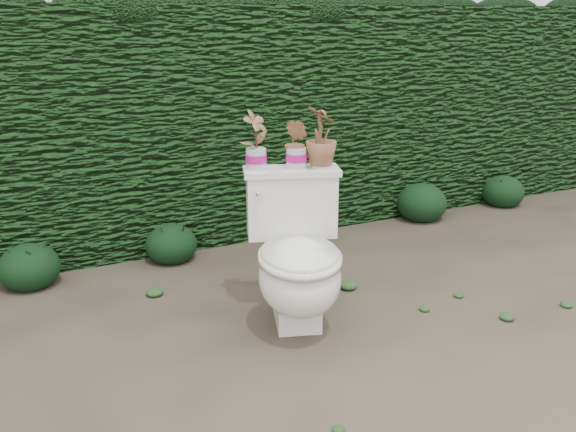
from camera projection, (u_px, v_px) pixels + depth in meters
name	position (u px, v px, depth m)	size (l,w,h in m)	color
ground	(316.00, 307.00, 3.36)	(60.00, 60.00, 0.00)	brown
hedge	(216.00, 120.00, 4.48)	(8.00, 1.00, 1.60)	#1A4316
toilet	(297.00, 261.00, 3.07)	(0.65, 0.79, 0.78)	white
potted_plant_left	(256.00, 141.00, 3.10)	(0.15, 0.10, 0.29)	#2F631E
potted_plant_center	(296.00, 145.00, 3.13)	(0.13, 0.11, 0.24)	#2F631E
potted_plant_right	(321.00, 139.00, 3.13)	(0.17, 0.17, 0.30)	#2F631E
liriope_clump_1	(29.00, 263.00, 3.60)	(0.36, 0.36, 0.28)	black
liriope_clump_2	(171.00, 240.00, 3.98)	(0.34, 0.34, 0.27)	black
liriope_clump_3	(302.00, 216.00, 4.33)	(0.43, 0.43, 0.34)	black
liriope_clump_4	(422.00, 200.00, 4.78)	(0.39, 0.39, 0.31)	black
liriope_clump_5	(503.00, 189.00, 5.14)	(0.35, 0.35, 0.28)	black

